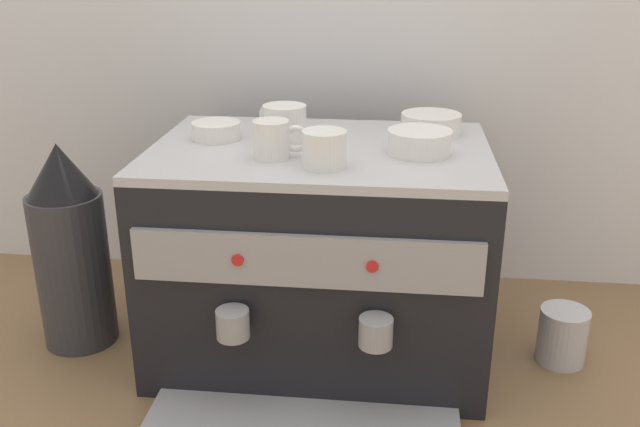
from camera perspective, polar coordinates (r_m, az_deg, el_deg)
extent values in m
plane|color=brown|center=(1.46, 0.00, -10.59)|extent=(4.00, 4.00, 0.00)
cube|color=silver|center=(1.62, 1.46, 12.74)|extent=(2.80, 0.03, 1.06)
cube|color=black|center=(1.37, 0.00, -3.37)|extent=(0.62, 0.43, 0.40)
cube|color=#B7B7BC|center=(1.29, 0.00, 5.15)|extent=(0.62, 0.43, 0.02)
cube|color=#939399|center=(1.13, -1.25, -3.94)|extent=(0.57, 0.01, 0.09)
cylinder|color=red|center=(1.14, -6.75, -3.80)|extent=(0.02, 0.01, 0.02)
cylinder|color=red|center=(1.11, 4.30, -4.34)|extent=(0.02, 0.01, 0.02)
cube|color=#939399|center=(1.24, -1.42, -16.60)|extent=(0.53, 0.12, 0.02)
cylinder|color=#939399|center=(1.18, -7.15, -8.94)|extent=(0.06, 0.06, 0.05)
cylinder|color=#939399|center=(1.15, 4.58, -9.64)|extent=(0.06, 0.06, 0.05)
cylinder|color=white|center=(1.22, -4.02, 6.08)|extent=(0.06, 0.06, 0.07)
torus|color=white|center=(1.22, -1.99, 6.13)|extent=(0.05, 0.02, 0.05)
cylinder|color=white|center=(1.16, 0.35, 5.30)|extent=(0.08, 0.08, 0.06)
torus|color=white|center=(1.21, 0.00, 5.92)|extent=(0.03, 0.05, 0.05)
cylinder|color=white|center=(1.33, -2.91, 7.42)|extent=(0.08, 0.08, 0.07)
torus|color=white|center=(1.37, -4.24, 7.81)|extent=(0.05, 0.05, 0.05)
cylinder|color=white|center=(1.25, 8.15, 5.83)|extent=(0.11, 0.11, 0.04)
cylinder|color=white|center=(1.26, 8.12, 5.14)|extent=(0.06, 0.06, 0.01)
cylinder|color=white|center=(1.39, 9.06, 7.28)|extent=(0.12, 0.12, 0.04)
cylinder|color=white|center=(1.40, 9.03, 6.69)|extent=(0.06, 0.06, 0.01)
cylinder|color=white|center=(1.35, -8.48, 6.73)|extent=(0.09, 0.09, 0.03)
cylinder|color=white|center=(1.36, -8.45, 6.24)|extent=(0.05, 0.05, 0.01)
cylinder|color=#333338|center=(1.49, -19.52, -4.37)|extent=(0.15, 0.15, 0.32)
cone|color=black|center=(1.41, -20.56, 3.37)|extent=(0.13, 0.13, 0.10)
cylinder|color=#B7B7BC|center=(1.46, 19.22, -9.42)|extent=(0.09, 0.09, 0.11)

